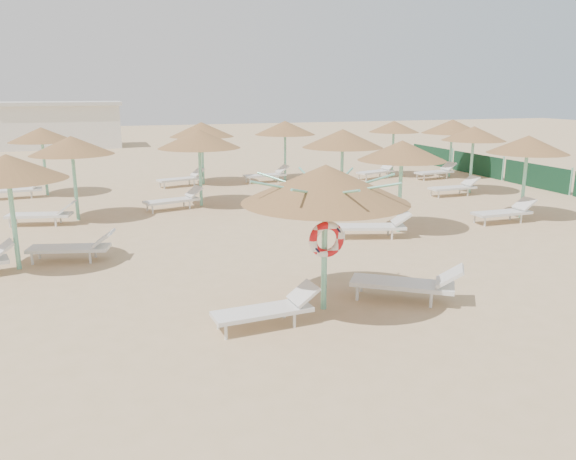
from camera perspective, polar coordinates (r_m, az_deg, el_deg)
name	(u,v)px	position (r m, az deg, el deg)	size (l,w,h in m)	color
ground	(314,313)	(10.62, 2.65, -8.43)	(120.00, 120.00, 0.00)	tan
main_palapa	(325,184)	(10.19, 3.83, 4.64)	(3.08, 3.08, 2.76)	#77CEAC
lounger_main_a	(269,309)	(9.94, -1.92, -7.99)	(1.93, 0.72, 0.69)	silver
lounger_main_b	(410,283)	(11.33, 12.24, -5.26)	(2.13, 1.74, 0.78)	silver
palapa_field	(293,138)	(21.29, 0.55, 9.36)	(21.49, 13.51, 2.73)	#77CEAC
service_hut	(62,125)	(44.28, -22.00, 9.90)	(8.40, 4.40, 3.25)	silver
windbreak_fence	(537,176)	(26.20, 23.94, 5.03)	(0.08, 19.84, 1.10)	#1A4E32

